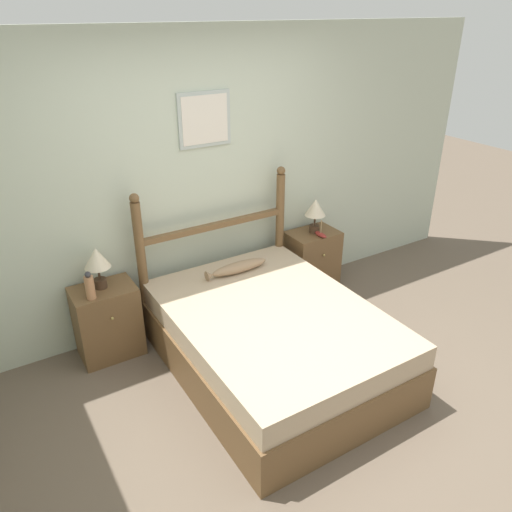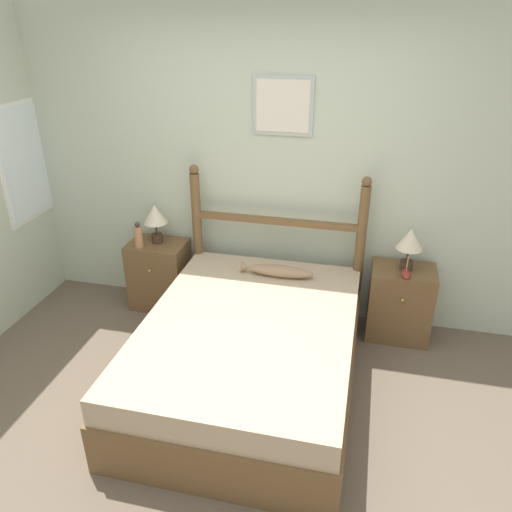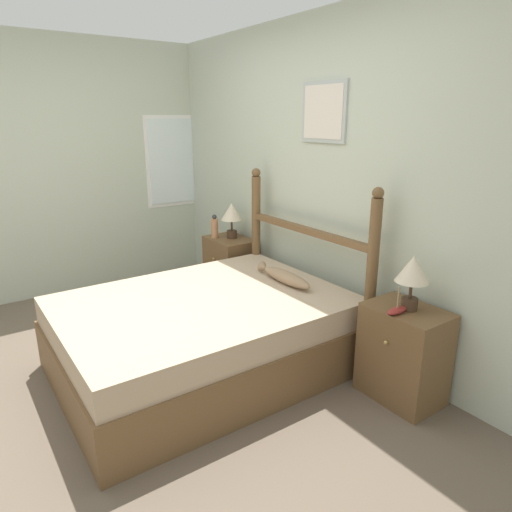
{
  "view_description": "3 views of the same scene",
  "coord_description": "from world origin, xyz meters",
  "px_view_note": "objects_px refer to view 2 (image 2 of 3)",
  "views": [
    {
      "loc": [
        -1.71,
        -2.09,
        2.66
      ],
      "look_at": [
        0.18,
        0.99,
        0.84
      ],
      "focal_mm": 35.0,
      "sensor_mm": 36.0,
      "label": 1
    },
    {
      "loc": [
        0.82,
        -2.19,
        2.49
      ],
      "look_at": [
        0.06,
        1.01,
        0.85
      ],
      "focal_mm": 35.0,
      "sensor_mm": 36.0,
      "label": 2
    },
    {
      "loc": [
        2.78,
        -0.8,
        1.78
      ],
      "look_at": [
        0.13,
        1.05,
        0.79
      ],
      "focal_mm": 32.0,
      "sensor_mm": 36.0,
      "label": 3
    }
  ],
  "objects_px": {
    "nightstand_left": "(160,275)",
    "table_lamp_right": "(410,242)",
    "table_lamp_left": "(155,217)",
    "bottle": "(139,236)",
    "model_boat": "(406,273)",
    "bed": "(249,354)",
    "nightstand_right": "(400,303)",
    "fish_pillow": "(278,271)"
  },
  "relations": [
    {
      "from": "bed",
      "to": "table_lamp_right",
      "type": "xyz_separation_m",
      "value": [
        1.07,
        0.88,
        0.6
      ]
    },
    {
      "from": "model_boat",
      "to": "table_lamp_right",
      "type": "bearing_deg",
      "value": 87.71
    },
    {
      "from": "table_lamp_left",
      "to": "bottle",
      "type": "distance_m",
      "value": 0.22
    },
    {
      "from": "nightstand_right",
      "to": "bottle",
      "type": "xyz_separation_m",
      "value": [
        -2.23,
        -0.1,
        0.42
      ]
    },
    {
      "from": "bed",
      "to": "nightstand_right",
      "type": "height_order",
      "value": "nightstand_right"
    },
    {
      "from": "nightstand_left",
      "to": "model_boat",
      "type": "bearing_deg",
      "value": -3.07
    },
    {
      "from": "nightstand_right",
      "to": "fish_pillow",
      "type": "height_order",
      "value": "fish_pillow"
    },
    {
      "from": "nightstand_right",
      "to": "table_lamp_right",
      "type": "distance_m",
      "value": 0.56
    },
    {
      "from": "nightstand_right",
      "to": "bottle",
      "type": "distance_m",
      "value": 2.27
    },
    {
      "from": "model_boat",
      "to": "nightstand_right",
      "type": "bearing_deg",
      "value": 91.03
    },
    {
      "from": "nightstand_left",
      "to": "table_lamp_right",
      "type": "height_order",
      "value": "table_lamp_right"
    },
    {
      "from": "nightstand_left",
      "to": "fish_pillow",
      "type": "height_order",
      "value": "fish_pillow"
    },
    {
      "from": "table_lamp_right",
      "to": "fish_pillow",
      "type": "height_order",
      "value": "table_lamp_right"
    },
    {
      "from": "bed",
      "to": "bottle",
      "type": "relative_size",
      "value": 8.47
    },
    {
      "from": "nightstand_right",
      "to": "nightstand_left",
      "type": "bearing_deg",
      "value": 180.0
    },
    {
      "from": "fish_pillow",
      "to": "table_lamp_right",
      "type": "bearing_deg",
      "value": 11.36
    },
    {
      "from": "nightstand_right",
      "to": "fish_pillow",
      "type": "relative_size",
      "value": 1.06
    },
    {
      "from": "bed",
      "to": "bottle",
      "type": "bearing_deg",
      "value": 146.23
    },
    {
      "from": "model_boat",
      "to": "nightstand_left",
      "type": "bearing_deg",
      "value": 176.93
    },
    {
      "from": "nightstand_right",
      "to": "table_lamp_right",
      "type": "xyz_separation_m",
      "value": [
        0.01,
        -0.0,
        0.56
      ]
    },
    {
      "from": "bed",
      "to": "fish_pillow",
      "type": "height_order",
      "value": "fish_pillow"
    },
    {
      "from": "nightstand_left",
      "to": "bed",
      "type": "bearing_deg",
      "value": -39.94
    },
    {
      "from": "nightstand_right",
      "to": "table_lamp_left",
      "type": "xyz_separation_m",
      "value": [
        -2.12,
        0.03,
        0.56
      ]
    },
    {
      "from": "nightstand_right",
      "to": "bottle",
      "type": "bearing_deg",
      "value": -177.34
    },
    {
      "from": "table_lamp_left",
      "to": "bottle",
      "type": "height_order",
      "value": "table_lamp_left"
    },
    {
      "from": "nightstand_right",
      "to": "table_lamp_right",
      "type": "relative_size",
      "value": 1.8
    },
    {
      "from": "bottle",
      "to": "model_boat",
      "type": "relative_size",
      "value": 1.38
    },
    {
      "from": "bottle",
      "to": "fish_pillow",
      "type": "xyz_separation_m",
      "value": [
        1.24,
        -0.1,
        -0.14
      ]
    },
    {
      "from": "table_lamp_right",
      "to": "table_lamp_left",
      "type": "bearing_deg",
      "value": 179.19
    },
    {
      "from": "bottle",
      "to": "fish_pillow",
      "type": "distance_m",
      "value": 1.26
    },
    {
      "from": "nightstand_left",
      "to": "fish_pillow",
      "type": "bearing_deg",
      "value": -10.18
    },
    {
      "from": "table_lamp_left",
      "to": "table_lamp_right",
      "type": "xyz_separation_m",
      "value": [
        2.13,
        -0.03,
        0.0
      ]
    },
    {
      "from": "bottle",
      "to": "model_boat",
      "type": "height_order",
      "value": "bottle"
    },
    {
      "from": "nightstand_right",
      "to": "bottle",
      "type": "height_order",
      "value": "bottle"
    },
    {
      "from": "bottle",
      "to": "table_lamp_left",
      "type": "bearing_deg",
      "value": 49.65
    },
    {
      "from": "bed",
      "to": "table_lamp_right",
      "type": "bearing_deg",
      "value": 39.66
    },
    {
      "from": "bed",
      "to": "table_lamp_right",
      "type": "relative_size",
      "value": 5.67
    },
    {
      "from": "bed",
      "to": "table_lamp_left",
      "type": "relative_size",
      "value": 5.67
    },
    {
      "from": "bed",
      "to": "table_lamp_right",
      "type": "height_order",
      "value": "table_lamp_right"
    },
    {
      "from": "bed",
      "to": "bottle",
      "type": "height_order",
      "value": "bottle"
    },
    {
      "from": "table_lamp_right",
      "to": "model_boat",
      "type": "xyz_separation_m",
      "value": [
        -0.0,
        -0.11,
        -0.22
      ]
    },
    {
      "from": "bed",
      "to": "model_boat",
      "type": "xyz_separation_m",
      "value": [
        1.06,
        0.77,
        0.38
      ]
    }
  ]
}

